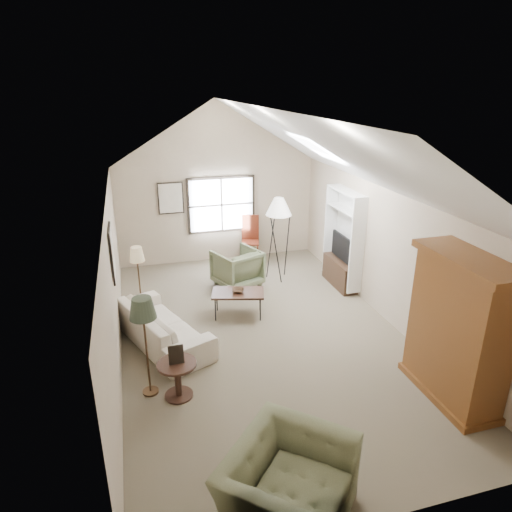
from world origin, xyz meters
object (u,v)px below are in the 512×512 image
object	(u,v)px
coffee_table	(238,304)
side_chair	(250,238)
armoire	(459,330)
armchair_far	(237,268)
armchair_near	(288,487)
sofa	(161,325)
side_table	(178,380)

from	to	relation	value
coffee_table	side_chair	world-z (taller)	side_chair
armoire	side_chair	distance (m)	6.28
armoire	armchair_far	distance (m)	5.13
armchair_near	sofa	bearing A→B (deg)	57.28
armoire	coffee_table	size ratio (longest dim) A/B	2.18
sofa	side_chair	bearing A→B (deg)	-58.87
side_chair	armchair_far	bearing A→B (deg)	-99.46
armchair_near	side_chair	distance (m)	7.57
sofa	side_table	world-z (taller)	sofa
armoire	side_table	xyz separation A→B (m)	(-3.86, 1.05, -0.81)
sofa	coffee_table	xyz separation A→B (m)	(1.54, 0.57, -0.08)
coffee_table	side_table	distance (m)	2.60
armchair_near	armchair_far	bearing A→B (deg)	34.94
side_table	side_chair	size ratio (longest dim) A/B	0.50
side_chair	armchair_near	bearing A→B (deg)	-86.04
armchair_near	armchair_far	size ratio (longest dim) A/B	1.42
armoire	armchair_near	xyz separation A→B (m)	(-2.99, -1.30, -0.67)
armoire	armchair_far	world-z (taller)	armoire
armchair_near	side_chair	size ratio (longest dim) A/B	1.16
coffee_table	side_table	size ratio (longest dim) A/B	1.75
coffee_table	side_chair	xyz separation A→B (m)	(1.02, 2.88, 0.32)
coffee_table	side_chair	distance (m)	3.07
side_table	side_chair	world-z (taller)	side_chair
side_table	armoire	bearing A→B (deg)	-15.14
armchair_far	armchair_near	bearing A→B (deg)	59.74
armchair_far	side_chair	size ratio (longest dim) A/B	0.82
armoire	armchair_near	distance (m)	3.33
side_table	armchair_near	bearing A→B (deg)	-69.55
armchair_far	side_chair	xyz separation A→B (m)	(0.70, 1.48, 0.15)
coffee_table	side_chair	size ratio (longest dim) A/B	0.88
sofa	armoire	bearing A→B (deg)	-146.04
armchair_near	side_table	size ratio (longest dim) A/B	2.31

